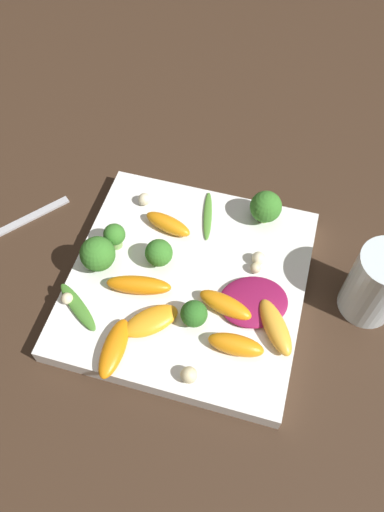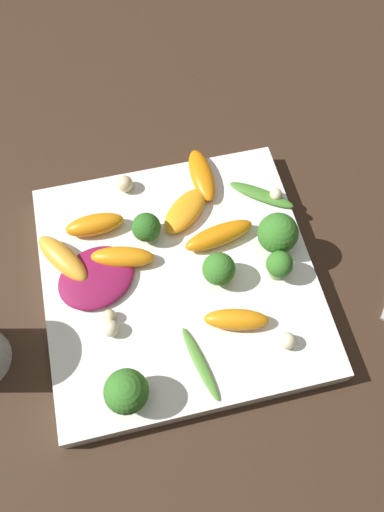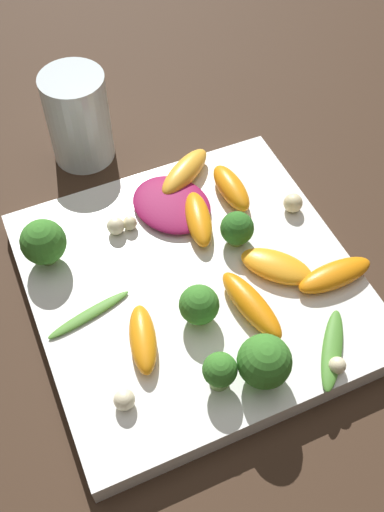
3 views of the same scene
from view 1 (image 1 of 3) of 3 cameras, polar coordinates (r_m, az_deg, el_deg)
ground_plane at (r=0.64m, az=-0.50°, el=-3.63°), size 2.40×2.40×0.00m
plate at (r=0.63m, az=-0.51°, el=-3.08°), size 0.29×0.29×0.03m
drinking_glass at (r=0.63m, az=20.37°, el=-3.03°), size 0.07×0.07×0.10m
fork at (r=0.74m, az=-20.81°, el=2.78°), size 0.12×0.13×0.01m
radicchio_leaf_0 at (r=0.60m, az=7.02°, el=-5.21°), size 0.10×0.10×0.01m
orange_segment_0 at (r=0.66m, az=-2.76°, el=3.67°), size 0.07×0.04×0.02m
orange_segment_1 at (r=0.57m, az=5.03°, el=-10.08°), size 0.06×0.03×0.02m
orange_segment_2 at (r=0.59m, az=3.83°, el=-5.60°), size 0.07×0.04×0.02m
orange_segment_3 at (r=0.59m, az=9.50°, el=-8.00°), size 0.06×0.08×0.02m
orange_segment_4 at (r=0.61m, az=-6.10°, el=-3.33°), size 0.08×0.04×0.02m
orange_segment_5 at (r=0.59m, az=-4.69°, el=-7.40°), size 0.07×0.07×0.02m
orange_segment_6 at (r=0.58m, az=-8.90°, el=-10.35°), size 0.03×0.07×0.02m
broccoli_floret_0 at (r=0.58m, az=0.23°, el=-6.66°), size 0.03×0.03×0.03m
broccoli_floret_1 at (r=0.66m, az=8.43°, el=5.55°), size 0.04×0.04×0.05m
broccoli_floret_2 at (r=0.64m, az=-8.84°, el=2.33°), size 0.03×0.03×0.04m
broccoli_floret_3 at (r=0.62m, az=-3.80°, el=0.33°), size 0.03×0.03×0.04m
broccoli_floret_4 at (r=0.62m, az=-10.73°, el=0.21°), size 0.04×0.04×0.05m
arugula_sprig_0 at (r=0.61m, az=-12.92°, el=-5.67°), size 0.07×0.06×0.01m
arugula_sprig_1 at (r=0.67m, az=1.68°, el=4.67°), size 0.03×0.08×0.00m
macadamia_nut_0 at (r=0.62m, az=-14.09°, el=-4.72°), size 0.01×0.01×0.01m
macadamia_nut_1 at (r=0.63m, az=7.60°, el=-0.28°), size 0.02×0.02×0.02m
macadamia_nut_2 at (r=0.69m, az=-5.46°, el=6.48°), size 0.02×0.02×0.02m
macadamia_nut_3 at (r=0.63m, az=7.28°, el=-1.37°), size 0.01×0.01×0.01m
macadamia_nut_4 at (r=0.56m, az=-0.36°, el=-13.44°), size 0.02×0.02×0.02m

